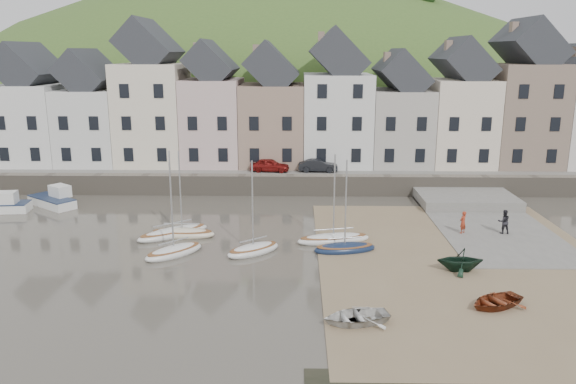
{
  "coord_description": "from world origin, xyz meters",
  "views": [
    {
      "loc": [
        0.72,
        -32.63,
        12.72
      ],
      "look_at": [
        0.0,
        6.0,
        3.0
      ],
      "focal_mm": 35.08,
      "sensor_mm": 36.0,
      "label": 1
    }
  ],
  "objects_px": {
    "sailboat_0": "(173,232)",
    "person_dark": "(504,222)",
    "rowboat_red": "(496,301)",
    "rowboat_white": "(356,316)",
    "person_red": "(463,222)",
    "rowboat_green": "(460,260)",
    "car_left": "(270,165)",
    "car_right": "(318,165)"
  },
  "relations": [
    {
      "from": "person_red",
      "to": "car_left",
      "type": "bearing_deg",
      "value": -83.2
    },
    {
      "from": "sailboat_0",
      "to": "rowboat_white",
      "type": "xyz_separation_m",
      "value": [
        11.6,
        -12.99,
        0.14
      ]
    },
    {
      "from": "rowboat_red",
      "to": "rowboat_green",
      "type": "bearing_deg",
      "value": 157.94
    },
    {
      "from": "rowboat_white",
      "to": "person_dark",
      "type": "height_order",
      "value": "person_dark"
    },
    {
      "from": "rowboat_green",
      "to": "person_red",
      "type": "xyz_separation_m",
      "value": [
        2.13,
        7.0,
        0.15
      ]
    },
    {
      "from": "sailboat_0",
      "to": "rowboat_green",
      "type": "distance_m",
      "value": 19.46
    },
    {
      "from": "car_left",
      "to": "person_dark",
      "type": "bearing_deg",
      "value": -122.9
    },
    {
      "from": "rowboat_red",
      "to": "rowboat_white",
      "type": "bearing_deg",
      "value": -103.38
    },
    {
      "from": "rowboat_white",
      "to": "car_right",
      "type": "distance_m",
      "value": 27.56
    },
    {
      "from": "rowboat_white",
      "to": "rowboat_green",
      "type": "distance_m",
      "value": 9.54
    },
    {
      "from": "car_right",
      "to": "rowboat_white",
      "type": "bearing_deg",
      "value": -175.2
    },
    {
      "from": "rowboat_white",
      "to": "car_right",
      "type": "bearing_deg",
      "value": 167.93
    },
    {
      "from": "rowboat_white",
      "to": "rowboat_green",
      "type": "relative_size",
      "value": 1.2
    },
    {
      "from": "rowboat_red",
      "to": "car_left",
      "type": "xyz_separation_m",
      "value": [
        -12.77,
        25.58,
        1.85
      ]
    },
    {
      "from": "person_red",
      "to": "rowboat_red",
      "type": "bearing_deg",
      "value": 42.69
    },
    {
      "from": "person_red",
      "to": "person_dark",
      "type": "distance_m",
      "value": 2.88
    },
    {
      "from": "car_left",
      "to": "person_red",
      "type": "bearing_deg",
      "value": -128.04
    },
    {
      "from": "rowboat_white",
      "to": "rowboat_red",
      "type": "xyz_separation_m",
      "value": [
        7.29,
        1.9,
        -0.02
      ]
    },
    {
      "from": "sailboat_0",
      "to": "car_right",
      "type": "xyz_separation_m",
      "value": [
        10.71,
        14.49,
        1.95
      ]
    },
    {
      "from": "rowboat_white",
      "to": "car_left",
      "type": "height_order",
      "value": "car_left"
    },
    {
      "from": "sailboat_0",
      "to": "person_dark",
      "type": "height_order",
      "value": "sailboat_0"
    },
    {
      "from": "person_dark",
      "to": "car_right",
      "type": "height_order",
      "value": "car_right"
    },
    {
      "from": "rowboat_white",
      "to": "person_red",
      "type": "bearing_deg",
      "value": 132.96
    },
    {
      "from": "rowboat_green",
      "to": "person_red",
      "type": "height_order",
      "value": "person_red"
    },
    {
      "from": "rowboat_green",
      "to": "car_right",
      "type": "distance_m",
      "value": 22.22
    },
    {
      "from": "person_dark",
      "to": "car_right",
      "type": "bearing_deg",
      "value": -47.24
    },
    {
      "from": "rowboat_red",
      "to": "person_red",
      "type": "distance_m",
      "value": 11.91
    },
    {
      "from": "rowboat_green",
      "to": "car_left",
      "type": "height_order",
      "value": "car_left"
    },
    {
      "from": "rowboat_white",
      "to": "car_left",
      "type": "distance_m",
      "value": 28.08
    },
    {
      "from": "rowboat_white",
      "to": "rowboat_red",
      "type": "distance_m",
      "value": 7.53
    },
    {
      "from": "rowboat_white",
      "to": "person_dark",
      "type": "bearing_deg",
      "value": 125.27
    },
    {
      "from": "car_right",
      "to": "person_red",
      "type": "bearing_deg",
      "value": -141.63
    },
    {
      "from": "rowboat_white",
      "to": "rowboat_green",
      "type": "height_order",
      "value": "rowboat_green"
    },
    {
      "from": "rowboat_green",
      "to": "person_red",
      "type": "bearing_deg",
      "value": 162.43
    },
    {
      "from": "sailboat_0",
      "to": "rowboat_white",
      "type": "distance_m",
      "value": 17.42
    },
    {
      "from": "rowboat_white",
      "to": "car_right",
      "type": "height_order",
      "value": "car_right"
    },
    {
      "from": "car_left",
      "to": "sailboat_0",
      "type": "bearing_deg",
      "value": 162.81
    },
    {
      "from": "sailboat_0",
      "to": "rowboat_red",
      "type": "height_order",
      "value": "sailboat_0"
    },
    {
      "from": "person_dark",
      "to": "rowboat_white",
      "type": "bearing_deg",
      "value": 49.36
    },
    {
      "from": "rowboat_white",
      "to": "person_dark",
      "type": "distance_m",
      "value": 18.07
    },
    {
      "from": "sailboat_0",
      "to": "rowboat_red",
      "type": "distance_m",
      "value": 21.91
    },
    {
      "from": "rowboat_green",
      "to": "rowboat_red",
      "type": "height_order",
      "value": "rowboat_green"
    }
  ]
}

